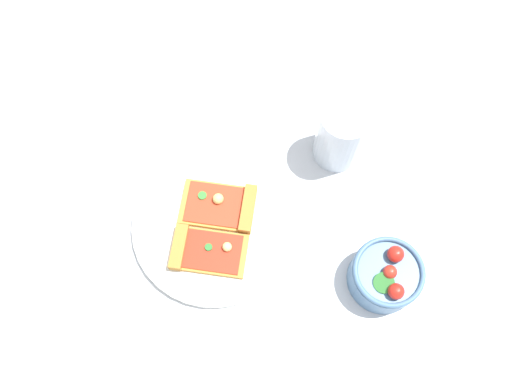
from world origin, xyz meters
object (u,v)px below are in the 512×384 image
object	(u,v)px
pizza_slice_near	(203,250)
salad_bowl	(386,275)
pizza_slice_far	(225,206)
soda_glass	(341,135)
paper_napkin	(100,145)
plate	(215,225)

from	to	relation	value
pizza_slice_near	salad_bowl	xyz separation A→B (m)	(0.07, 0.28, 0.01)
pizza_slice_far	pizza_slice_near	bearing A→B (deg)	-28.20
soda_glass	paper_napkin	size ratio (longest dim) A/B	0.82
soda_glass	paper_napkin	bearing A→B (deg)	-96.29
pizza_slice_far	salad_bowl	world-z (taller)	salad_bowl
soda_glass	salad_bowl	bearing A→B (deg)	10.32
plate	soda_glass	world-z (taller)	soda_glass
pizza_slice_far	soda_glass	world-z (taller)	soda_glass
pizza_slice_far	soda_glass	bearing A→B (deg)	115.13
plate	pizza_slice_far	distance (m)	0.03
plate	salad_bowl	bearing A→B (deg)	66.73
salad_bowl	soda_glass	bearing A→B (deg)	-169.68
salad_bowl	soda_glass	xyz separation A→B (m)	(-0.23, -0.04, 0.03)
soda_glass	paper_napkin	world-z (taller)	soda_glass
plate	soda_glass	distance (m)	0.26
pizza_slice_near	pizza_slice_far	xyz separation A→B (m)	(-0.07, 0.04, 0.00)
plate	pizza_slice_near	distance (m)	0.05
salad_bowl	paper_napkin	bearing A→B (deg)	-121.45
pizza_slice_near	salad_bowl	bearing A→B (deg)	76.74
soda_glass	plate	bearing A→B (deg)	-61.11
plate	pizza_slice_far	xyz separation A→B (m)	(-0.03, 0.02, 0.01)
plate	salad_bowl	distance (m)	0.28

